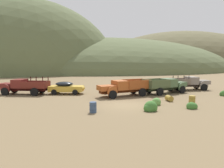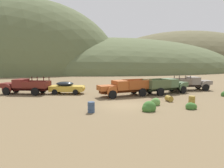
# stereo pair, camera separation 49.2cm
# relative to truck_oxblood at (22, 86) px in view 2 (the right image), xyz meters

# --- Properties ---
(ground_plane) EXTENTS (300.00, 300.00, 0.00)m
(ground_plane) POSITION_rel_truck_oxblood_xyz_m (11.40, -8.55, -1.00)
(ground_plane) COLOR brown
(hill_far_right) EXTENTS (70.09, 54.73, 53.83)m
(hill_far_right) POSITION_rel_truck_oxblood_xyz_m (-11.84, 54.89, -1.00)
(hill_far_right) COLOR #56603D
(hill_far_right) RESTS_ON ground
(hill_center) EXTENTS (114.20, 75.83, 28.46)m
(hill_center) POSITION_rel_truck_oxblood_xyz_m (22.73, 65.49, -1.00)
(hill_center) COLOR #56603D
(hill_center) RESTS_ON ground
(hill_far_left) EXTENTS (95.78, 64.78, 39.37)m
(hill_far_left) POSITION_rel_truck_oxblood_xyz_m (64.62, 74.36, -1.00)
(hill_far_left) COLOR brown
(hill_far_left) RESTS_ON ground
(truck_oxblood) EXTENTS (6.36, 3.56, 2.16)m
(truck_oxblood) POSITION_rel_truck_oxblood_xyz_m (0.00, 0.00, 0.00)
(truck_oxblood) COLOR black
(truck_oxblood) RESTS_ON ground
(car_faded_yellow) EXTENTS (4.73, 2.62, 1.57)m
(car_faded_yellow) POSITION_rel_truck_oxblood_xyz_m (5.75, -0.79, -0.18)
(car_faded_yellow) COLOR gold
(car_faded_yellow) RESTS_ON ground
(truck_oxide_orange) EXTENTS (6.65, 3.58, 1.91)m
(truck_oxide_orange) POSITION_rel_truck_oxblood_xyz_m (12.11, -3.79, 0.03)
(truck_oxide_orange) COLOR #51220D
(truck_oxide_orange) RESTS_ON ground
(truck_weathered_green) EXTENTS (6.53, 3.92, 1.91)m
(truck_weathered_green) POSITION_rel_truck_oxblood_xyz_m (18.61, -2.45, 0.02)
(truck_weathered_green) COLOR #232B1B
(truck_weathered_green) RESTS_ON ground
(truck_primer_gray) EXTENTS (6.09, 2.97, 2.16)m
(truck_primer_gray) POSITION_rel_truck_oxblood_xyz_m (23.36, -0.10, 0.00)
(truck_primer_gray) COLOR #3D322D
(truck_primer_gray) RESTS_ON ground
(oil_drum_by_truck) EXTENTS (0.61, 0.61, 0.87)m
(oil_drum_by_truck) POSITION_rel_truck_oxblood_xyz_m (8.14, -10.81, -0.56)
(oil_drum_by_truck) COLOR #384C6B
(oil_drum_by_truck) RESTS_ON ground
(oil_drum_spare) EXTENTS (0.64, 0.64, 0.84)m
(oil_drum_spare) POSITION_rel_truck_oxblood_xyz_m (17.82, -9.37, -0.58)
(oil_drum_spare) COLOR olive
(oil_drum_spare) RESTS_ON ground
(oil_drum_foreground) EXTENTS (0.60, 0.89, 0.58)m
(oil_drum_foreground) POSITION_rel_truck_oxblood_xyz_m (16.39, -7.46, -0.71)
(oil_drum_foreground) COLOR olive
(oil_drum_foreground) RESTS_ON ground
(bush_front_left) EXTENTS (1.00, 0.92, 0.76)m
(bush_front_left) POSITION_rel_truck_oxblood_xyz_m (16.82, -10.96, -0.80)
(bush_front_left) COLOR #3D702D
(bush_front_left) RESTS_ON ground
(bush_back_edge) EXTENTS (0.75, 0.67, 0.51)m
(bush_back_edge) POSITION_rel_truck_oxblood_xyz_m (15.49, 1.42, -0.86)
(bush_back_edge) COLOR olive
(bush_back_edge) RESTS_ON ground
(bush_lone_scrub) EXTENTS (0.95, 0.87, 0.89)m
(bush_lone_scrub) POSITION_rel_truck_oxblood_xyz_m (14.34, -8.98, -0.77)
(bush_lone_scrub) COLOR #5B8E42
(bush_lone_scrub) RESTS_ON ground
(bush_near_barrel) EXTENTS (1.22, 1.05, 1.08)m
(bush_near_barrel) POSITION_rel_truck_oxblood_xyz_m (12.88, -11.13, -0.74)
(bush_near_barrel) COLOR #3D702D
(bush_near_barrel) RESTS_ON ground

